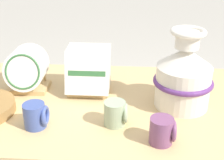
{
  "coord_description": "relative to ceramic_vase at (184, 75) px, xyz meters",
  "views": [
    {
      "loc": [
        0.08,
        -1.24,
        1.37
      ],
      "look_at": [
        0.0,
        0.0,
        0.78
      ],
      "focal_mm": 50.0,
      "sensor_mm": 36.0,
      "label": 1
    }
  ],
  "objects": [
    {
      "name": "display_table",
      "position": [
        -0.31,
        0.01,
        -0.21
      ],
      "size": [
        1.57,
        0.83,
        0.67
      ],
      "color": "tan",
      "rests_on": "ground_plane"
    },
    {
      "name": "ceramic_vase",
      "position": [
        0.0,
        0.0,
        0.0
      ],
      "size": [
        0.26,
        0.26,
        0.35
      ],
      "color": "white",
      "rests_on": "display_table"
    },
    {
      "name": "dish_rack_round_plates",
      "position": [
        -0.72,
        0.1,
        -0.06
      ],
      "size": [
        0.19,
        0.18,
        0.21
      ],
      "color": "tan",
      "rests_on": "display_table"
    },
    {
      "name": "dish_rack_square_plates",
      "position": [
        -0.43,
        0.1,
        -0.05
      ],
      "size": [
        0.2,
        0.18,
        0.22
      ],
      "color": "tan",
      "rests_on": "display_table"
    },
    {
      "name": "mug_cobalt_glaze",
      "position": [
        -0.59,
        -0.21,
        -0.09
      ],
      "size": [
        0.09,
        0.09,
        0.1
      ],
      "color": "#42569E",
      "rests_on": "display_table"
    },
    {
      "name": "mug_sage_glaze",
      "position": [
        -0.28,
        -0.17,
        -0.09
      ],
      "size": [
        0.09,
        0.09,
        0.1
      ],
      "color": "#9EB28E",
      "rests_on": "display_table"
    },
    {
      "name": "mug_plum_glaze",
      "position": [
        -0.11,
        -0.28,
        -0.09
      ],
      "size": [
        0.09,
        0.09,
        0.1
      ],
      "color": "#7A4770",
      "rests_on": "display_table"
    }
  ]
}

